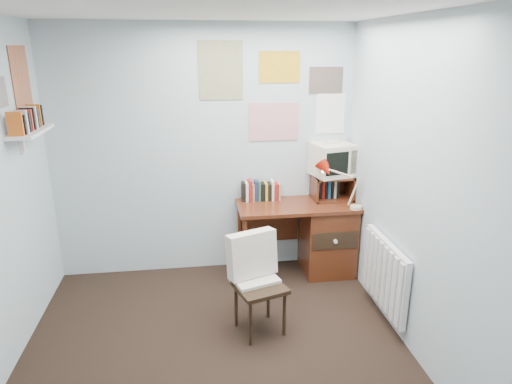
# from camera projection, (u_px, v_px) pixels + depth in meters

# --- Properties ---
(ground) EXTENTS (3.50, 3.50, 0.00)m
(ground) POSITION_uv_depth(u_px,v_px,m) (219.00, 376.00, 3.30)
(ground) COLOR black
(ground) RESTS_ON ground
(back_wall) EXTENTS (3.00, 0.02, 2.50)m
(back_wall) POSITION_uv_depth(u_px,v_px,m) (205.00, 153.00, 4.56)
(back_wall) COLOR #ABBCC4
(back_wall) RESTS_ON ground
(right_wall) EXTENTS (0.02, 3.50, 2.50)m
(right_wall) POSITION_uv_depth(u_px,v_px,m) (434.00, 203.00, 3.12)
(right_wall) COLOR #ABBCC4
(right_wall) RESTS_ON ground
(ceiling) EXTENTS (3.00, 3.50, 0.02)m
(ceiling) POSITION_uv_depth(u_px,v_px,m) (208.00, 3.00, 2.53)
(ceiling) COLOR white
(ceiling) RESTS_ON back_wall
(desk) EXTENTS (1.20, 0.55, 0.76)m
(desk) POSITION_uv_depth(u_px,v_px,m) (322.00, 235.00, 4.72)
(desk) COLOR #5D2915
(desk) RESTS_ON ground
(desk_chair) EXTENTS (0.51, 0.50, 0.81)m
(desk_chair) POSITION_uv_depth(u_px,v_px,m) (260.00, 287.00, 3.70)
(desk_chair) COLOR black
(desk_chair) RESTS_ON ground
(desk_lamp) EXTENTS (0.32, 0.28, 0.42)m
(desk_lamp) POSITION_uv_depth(u_px,v_px,m) (357.00, 188.00, 4.38)
(desk_lamp) COLOR red
(desk_lamp) RESTS_ON desk
(tv_riser) EXTENTS (0.40, 0.30, 0.25)m
(tv_riser) POSITION_uv_depth(u_px,v_px,m) (332.00, 187.00, 4.70)
(tv_riser) COLOR #5D2915
(tv_riser) RESTS_ON desk
(crt_tv) EXTENTS (0.45, 0.43, 0.36)m
(crt_tv) POSITION_uv_depth(u_px,v_px,m) (332.00, 158.00, 4.62)
(crt_tv) COLOR beige
(crt_tv) RESTS_ON tv_riser
(book_row) EXTENTS (0.60, 0.14, 0.22)m
(book_row) POSITION_uv_depth(u_px,v_px,m) (271.00, 189.00, 4.68)
(book_row) COLOR #5D2915
(book_row) RESTS_ON desk
(radiator) EXTENTS (0.09, 0.80, 0.60)m
(radiator) POSITION_uv_depth(u_px,v_px,m) (385.00, 274.00, 3.88)
(radiator) COLOR white
(radiator) RESTS_ON right_wall
(wall_shelf) EXTENTS (0.20, 0.62, 0.24)m
(wall_shelf) POSITION_uv_depth(u_px,v_px,m) (30.00, 132.00, 3.65)
(wall_shelf) COLOR white
(wall_shelf) RESTS_ON left_wall
(posters_back) EXTENTS (1.20, 0.01, 0.90)m
(posters_back) POSITION_uv_depth(u_px,v_px,m) (274.00, 91.00, 4.47)
(posters_back) COLOR white
(posters_back) RESTS_ON back_wall
(posters_left) EXTENTS (0.01, 0.70, 0.60)m
(posters_left) POSITION_uv_depth(u_px,v_px,m) (10.00, 83.00, 3.52)
(posters_left) COLOR white
(posters_left) RESTS_ON left_wall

